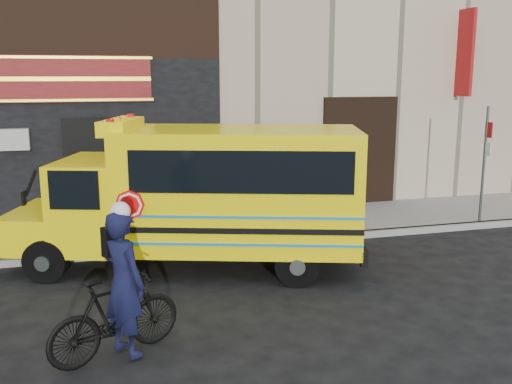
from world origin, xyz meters
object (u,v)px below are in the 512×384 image
object	(u,v)px
school_bus	(205,193)
cyclist	(124,287)
sign_pole	(484,161)
bicycle	(115,316)

from	to	relation	value
school_bus	cyclist	size ratio (longest dim) A/B	3.64
cyclist	school_bus	bearing A→B (deg)	-61.09
school_bus	sign_pole	xyz separation A→B (m)	(7.18, 1.20, 0.15)
school_bus	cyclist	xyz separation A→B (m)	(-1.71, -3.32, -0.52)
school_bus	bicycle	size ratio (longest dim) A/B	3.80
sign_pole	bicycle	size ratio (longest dim) A/B	1.58
school_bus	bicycle	world-z (taller)	school_bus
cyclist	bicycle	bearing A→B (deg)	43.47
school_bus	bicycle	xyz separation A→B (m)	(-1.84, -3.29, -0.94)
school_bus	cyclist	distance (m)	3.77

